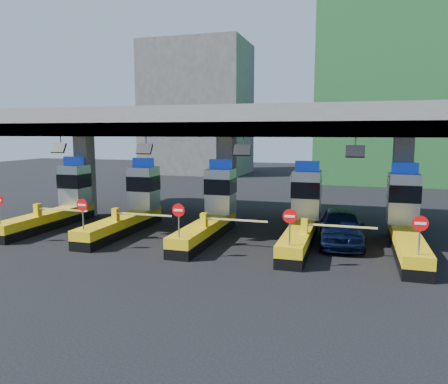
# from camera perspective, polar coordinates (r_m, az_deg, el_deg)

# --- Properties ---
(ground) EXTENTS (120.00, 120.00, 0.00)m
(ground) POSITION_cam_1_polar(r_m,az_deg,el_deg) (24.39, -1.68, -5.75)
(ground) COLOR black
(ground) RESTS_ON ground
(toll_canopy) EXTENTS (28.00, 12.09, 7.00)m
(toll_canopy) POSITION_cam_1_polar(r_m,az_deg,el_deg) (26.45, 0.25, 8.70)
(toll_canopy) COLOR slate
(toll_canopy) RESTS_ON ground
(toll_lane_far_left) EXTENTS (4.43, 8.00, 4.16)m
(toll_lane_far_left) POSITION_cam_1_polar(r_m,az_deg,el_deg) (29.04, -20.58, -1.25)
(toll_lane_far_left) COLOR black
(toll_lane_far_left) RESTS_ON ground
(toll_lane_left) EXTENTS (4.43, 8.00, 4.16)m
(toll_lane_left) POSITION_cam_1_polar(r_m,az_deg,el_deg) (26.33, -11.88, -1.81)
(toll_lane_left) COLOR black
(toll_lane_left) RESTS_ON ground
(toll_lane_center) EXTENTS (4.43, 8.00, 4.16)m
(toll_lane_center) POSITION_cam_1_polar(r_m,az_deg,el_deg) (24.36, -1.48, -2.41)
(toll_lane_center) COLOR black
(toll_lane_center) RESTS_ON ground
(toll_lane_right) EXTENTS (4.43, 8.00, 4.16)m
(toll_lane_right) POSITION_cam_1_polar(r_m,az_deg,el_deg) (23.31, 10.29, -3.00)
(toll_lane_right) COLOR black
(toll_lane_right) RESTS_ON ground
(toll_lane_far_right) EXTENTS (4.43, 8.00, 4.16)m
(toll_lane_far_right) POSITION_cam_1_polar(r_m,az_deg,el_deg) (23.31, 22.61, -3.48)
(toll_lane_far_right) COLOR black
(toll_lane_far_right) RESTS_ON ground
(bg_building_scaffold) EXTENTS (18.00, 12.00, 28.00)m
(bg_building_scaffold) POSITION_cam_1_polar(r_m,az_deg,el_deg) (55.30, 22.07, 15.84)
(bg_building_scaffold) COLOR #1E5926
(bg_building_scaffold) RESTS_ON ground
(bg_building_concrete) EXTENTS (14.00, 10.00, 18.00)m
(bg_building_concrete) POSITION_cam_1_polar(r_m,az_deg,el_deg) (62.41, -3.51, 10.78)
(bg_building_concrete) COLOR #4C4C49
(bg_building_concrete) RESTS_ON ground
(van) EXTENTS (2.54, 5.52, 1.83)m
(van) POSITION_cam_1_polar(r_m,az_deg,el_deg) (23.22, 15.03, -4.39)
(van) COLOR black
(van) RESTS_ON ground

